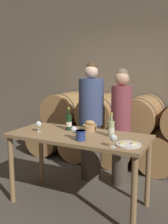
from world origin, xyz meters
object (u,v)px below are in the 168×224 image
at_px(person_right, 121,125).
at_px(wine_glass_center, 113,138).
at_px(person_left, 91,121).
at_px(bread_basket, 90,126).
at_px(tasting_table, 79,144).
at_px(wine_bottle_red, 69,122).
at_px(cheese_plate, 128,144).
at_px(wine_glass_left, 74,130).
at_px(wine_glass_far_left, 39,124).
at_px(wine_bottle_white, 111,129).
at_px(blue_crock, 81,135).

distance_m(person_right, wine_glass_center, 1.10).
bearing_deg(person_left, bread_basket, -67.20).
relative_size(tasting_table, wine_bottle_red, 5.71).
relative_size(cheese_plate, wine_glass_left, 1.94).
distance_m(tasting_table, person_left, 0.80).
bearing_deg(person_right, wine_glass_far_left, -131.99).
distance_m(wine_bottle_red, bread_basket, 0.27).
relative_size(wine_bottle_red, bread_basket, 1.68).
height_order(person_right, wine_glass_center, person_right).
height_order(wine_bottle_white, wine_glass_far_left, wine_bottle_white).
bearing_deg(tasting_table, person_right, 70.18).
bearing_deg(wine_bottle_white, wine_bottle_red, 175.08).
distance_m(tasting_table, wine_glass_far_left, 0.56).
xyz_separation_m(person_right, cheese_plate, (0.38, -0.92, 0.03)).
distance_m(cheese_plate, wine_glass_left, 0.64).
bearing_deg(tasting_table, person_left, 103.42).
distance_m(wine_bottle_white, bread_basket, 0.39).
bearing_deg(bread_basket, cheese_plate, -32.88).
height_order(tasting_table, wine_glass_far_left, wine_glass_far_left).
height_order(tasting_table, wine_glass_center, wine_glass_center).
bearing_deg(cheese_plate, tasting_table, 167.00).
height_order(wine_bottle_red, wine_glass_far_left, wine_bottle_red).
height_order(bread_basket, cheese_plate, bread_basket).
bearing_deg(wine_glass_left, cheese_plate, 1.16).
distance_m(bread_basket, wine_glass_left, 0.42).
relative_size(bread_basket, wine_glass_center, 1.29).
relative_size(person_right, cheese_plate, 6.35).
height_order(cheese_plate, wine_glass_far_left, wine_glass_far_left).
bearing_deg(wine_bottle_white, bread_basket, 155.05).
height_order(tasting_table, person_right, person_right).
bearing_deg(bread_basket, person_left, 112.80).
bearing_deg(wine_bottle_red, wine_glass_center, -29.77).
xyz_separation_m(tasting_table, person_left, (-0.18, 0.77, 0.11)).
bearing_deg(wine_glass_far_left, bread_basket, 33.21).
distance_m(tasting_table, cheese_plate, 0.69).
relative_size(tasting_table, blue_crock, 14.50).
distance_m(wine_bottle_white, wine_glass_far_left, 0.91).
relative_size(wine_glass_far_left, wine_glass_center, 1.00).
height_order(tasting_table, blue_crock, blue_crock).
xyz_separation_m(tasting_table, blue_crock, (0.13, -0.21, 0.18)).
distance_m(wine_bottle_white, cheese_plate, 0.38).
bearing_deg(wine_bottle_white, wine_glass_far_left, -167.84).
xyz_separation_m(person_right, wine_bottle_red, (-0.49, -0.63, 0.12)).
bearing_deg(tasting_table, bread_basket, 82.44).
xyz_separation_m(person_left, cheese_plate, (0.85, -0.92, 0.01)).
bearing_deg(wine_bottle_red, tasting_table, -33.95).
relative_size(wine_bottle_red, wine_glass_far_left, 2.17).
relative_size(wine_bottle_white, cheese_plate, 1.07).
xyz_separation_m(wine_bottle_red, blue_crock, (0.35, -0.35, -0.04)).
height_order(wine_bottle_white, wine_glass_left, wine_bottle_white).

